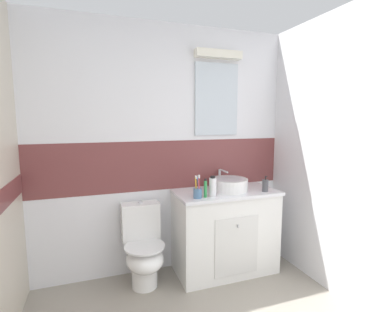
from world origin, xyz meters
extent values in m
cube|color=white|center=(0.00, 2.45, 0.42)|extent=(3.20, 0.10, 0.85)
cube|color=brown|center=(0.00, 2.45, 1.10)|extent=(3.20, 0.10, 0.50)
cube|color=white|center=(0.00, 2.45, 1.93)|extent=(3.20, 0.10, 1.15)
cube|color=silver|center=(0.55, 2.39, 1.77)|extent=(0.48, 0.02, 0.74)
cube|color=white|center=(0.55, 2.35, 2.22)|extent=(0.50, 0.10, 0.08)
cube|color=white|center=(1.35, 1.20, 1.25)|extent=(0.10, 3.48, 2.50)
cube|color=white|center=(0.55, 2.14, 0.41)|extent=(1.01, 0.51, 0.82)
cube|color=white|center=(0.55, 2.13, 0.83)|extent=(1.03, 0.53, 0.03)
cube|color=silver|center=(0.55, 1.88, 0.37)|extent=(0.45, 0.01, 0.57)
cylinder|color=silver|center=(0.55, 1.87, 0.57)|extent=(0.02, 0.02, 0.03)
cylinder|color=white|center=(0.59, 2.15, 0.91)|extent=(0.38, 0.38, 0.12)
cylinder|color=#B3B3B8|center=(0.59, 2.15, 0.96)|extent=(0.31, 0.31, 0.01)
cylinder|color=silver|center=(0.59, 2.37, 0.94)|extent=(0.03, 0.03, 0.18)
cylinder|color=silver|center=(0.59, 2.27, 1.03)|extent=(0.02, 0.17, 0.02)
cylinder|color=white|center=(-0.29, 2.12, 0.09)|extent=(0.24, 0.24, 0.18)
ellipsoid|color=white|center=(-0.29, 2.08, 0.29)|extent=(0.34, 0.42, 0.22)
cylinder|color=white|center=(-0.29, 2.08, 0.41)|extent=(0.37, 0.37, 0.02)
cube|color=white|center=(-0.29, 2.29, 0.58)|extent=(0.36, 0.17, 0.36)
cylinder|color=silver|center=(-0.29, 2.29, 0.77)|extent=(0.04, 0.04, 0.02)
cylinder|color=#4C7299|center=(0.19, 1.98, 0.90)|extent=(0.08, 0.08, 0.09)
cylinder|color=#D83F4C|center=(0.20, 1.97, 0.97)|extent=(0.01, 0.04, 0.18)
cube|color=white|center=(0.20, 1.97, 1.05)|extent=(0.01, 0.02, 0.03)
cylinder|color=#338CD8|center=(0.21, 1.99, 0.96)|extent=(0.04, 0.03, 0.17)
cube|color=white|center=(0.21, 1.99, 1.04)|extent=(0.02, 0.02, 0.03)
cylinder|color=gold|center=(0.18, 1.98, 0.96)|extent=(0.02, 0.02, 0.17)
cube|color=white|center=(0.18, 1.98, 1.05)|extent=(0.01, 0.02, 0.03)
cylinder|color=#4C4C51|center=(0.91, 1.98, 0.91)|extent=(0.06, 0.06, 0.12)
cylinder|color=#262626|center=(0.91, 1.98, 0.99)|extent=(0.01, 0.01, 0.04)
cylinder|color=#262626|center=(0.91, 1.96, 1.01)|extent=(0.01, 0.02, 0.01)
cylinder|color=green|center=(0.27, 1.98, 0.93)|extent=(0.03, 0.03, 0.15)
cylinder|color=black|center=(0.27, 1.98, 1.01)|extent=(0.02, 0.02, 0.02)
cylinder|color=white|center=(0.35, 1.99, 0.94)|extent=(0.07, 0.07, 0.17)
cylinder|color=black|center=(0.35, 1.99, 1.03)|extent=(0.05, 0.05, 0.02)
camera|label=1|loc=(-0.70, -0.40, 1.57)|focal=26.69mm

